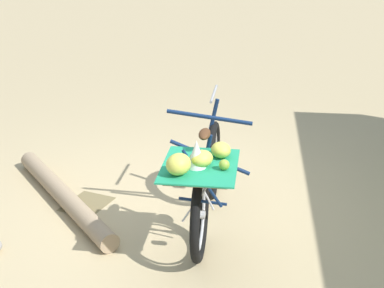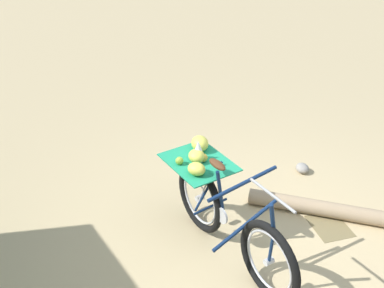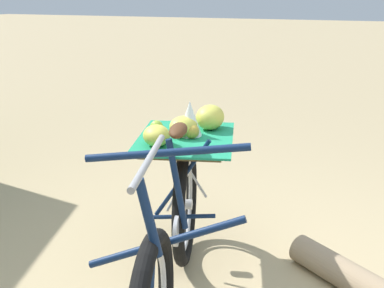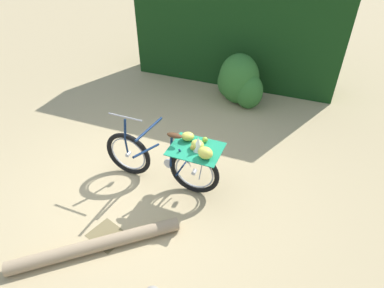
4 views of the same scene
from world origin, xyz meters
The scene contains 1 object.
bicycle centered at (-0.24, -0.27, 0.48)m, with size 1.79×0.91×1.03m.
Camera 3 is at (1.62, 0.59, 1.56)m, focal length 42.21 mm.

